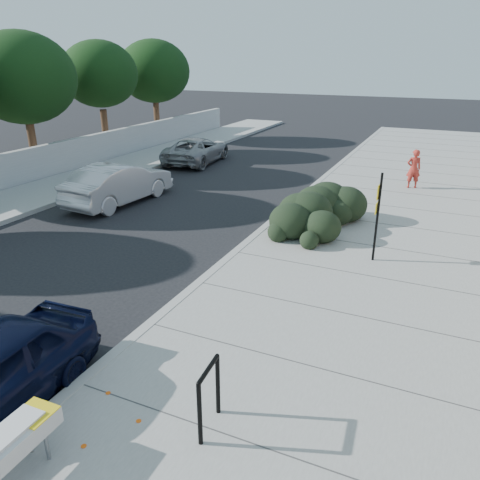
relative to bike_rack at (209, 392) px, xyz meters
The scene contains 14 objects.
ground 3.20m from the bike_rack, 140.65° to the left, with size 120.00×120.00×0.00m, color black.
sidewalk_near 7.70m from the bike_rack, 65.32° to the left, with size 11.20×50.00×0.15m, color gray.
sidewalk_far 13.81m from the bike_rack, 149.65° to the left, with size 3.00×50.00×0.15m, color gray.
curb_near 7.40m from the bike_rack, 109.00° to the left, with size 0.22×50.00×0.17m, color #9E9E99.
curb_far 12.54m from the bike_rack, 146.18° to the left, with size 0.22×50.00×0.17m, color #9E9E99.
tree_far_d 18.81m from the bike_rack, 143.64° to the left, with size 4.60×4.60×6.16m.
tree_far_e 22.10m from the bike_rack, 133.02° to the left, with size 4.00×4.00×5.90m.
tree_far_f 25.95m from the bike_rack, 125.40° to the left, with size 4.40×4.40×6.07m.
bike_rack is the anchor object (origin of this frame).
sign_post 7.09m from the bike_rack, 81.14° to the left, with size 0.09×0.27×2.31m.
hedge 8.81m from the bike_rack, 95.43° to the left, with size 1.77×3.54×1.33m, color black.
wagon_silver 12.14m from the bike_rack, 133.80° to the left, with size 1.57×4.50×1.48m, color #B9BABE.
suv_silver 18.54m from the bike_rack, 119.93° to the left, with size 2.12×4.59×1.28m, color gray.
pedestrian 14.95m from the bike_rack, 85.13° to the left, with size 0.56×0.37×1.54m, color #9F2B22.
Camera 1 is at (4.97, -6.56, 5.11)m, focal length 35.00 mm.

